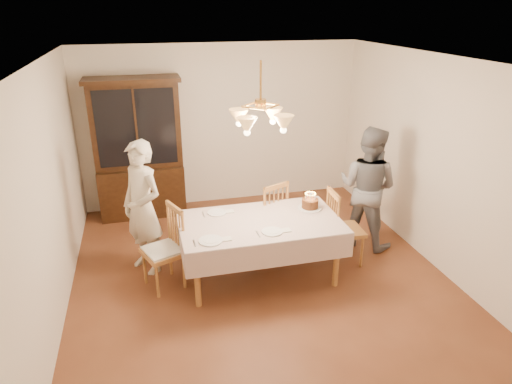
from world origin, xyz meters
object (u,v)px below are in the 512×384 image
object	(u,v)px
chair_far_side	(267,219)
elderly_woman	(143,208)
birthday_cake	(310,204)
china_hutch	(139,151)
dining_table	(260,227)

from	to	relation	value
chair_far_side	elderly_woman	distance (m)	1.67
chair_far_side	birthday_cake	distance (m)	0.73
china_hutch	birthday_cake	size ratio (longest dim) A/B	7.20
dining_table	elderly_woman	world-z (taller)	elderly_woman
chair_far_side	elderly_woman	xyz separation A→B (m)	(-1.61, -0.13, 0.40)
dining_table	birthday_cake	bearing A→B (deg)	15.64
elderly_woman	dining_table	bearing A→B (deg)	30.08
dining_table	elderly_woman	size ratio (longest dim) A/B	1.13
elderly_woman	birthday_cake	size ratio (longest dim) A/B	5.61
china_hutch	elderly_woman	xyz separation A→B (m)	(0.00, -1.72, -0.20)
china_hutch	birthday_cake	distance (m)	2.90
dining_table	chair_far_side	world-z (taller)	chair_far_side
dining_table	birthday_cake	size ratio (longest dim) A/B	6.33
chair_far_side	elderly_woman	world-z (taller)	elderly_woman
chair_far_side	birthday_cake	world-z (taller)	chair_far_side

